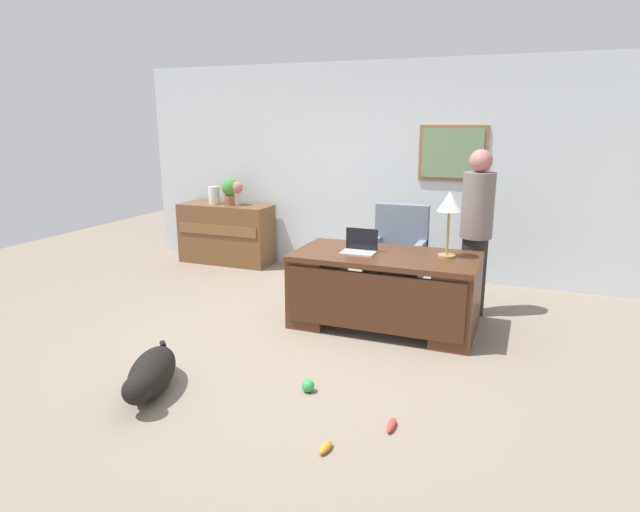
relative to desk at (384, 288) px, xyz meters
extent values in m
plane|color=gray|center=(-0.51, -0.64, -0.40)|extent=(12.00, 12.00, 0.00)
cube|color=silver|center=(-0.51, 1.96, 0.95)|extent=(7.00, 0.12, 2.70)
cube|color=olive|center=(0.31, 1.89, 1.19)|extent=(0.81, 0.03, 0.67)
cube|color=#6D8C62|center=(0.31, 1.87, 1.19)|extent=(0.73, 0.01, 0.59)
cube|color=#4C2B19|center=(0.00, 0.03, 0.31)|extent=(1.75, 0.90, 0.05)
cube|color=#4C2B19|center=(-0.69, 0.03, -0.06)|extent=(0.36, 0.84, 0.68)
cube|color=#4C2B19|center=(0.69, 0.03, -0.06)|extent=(0.36, 0.84, 0.68)
cube|color=#412415|center=(0.00, -0.39, -0.02)|extent=(1.65, 0.04, 0.55)
cube|color=brown|center=(-2.73, 1.61, 0.02)|extent=(1.32, 0.48, 0.83)
cube|color=brown|center=(-2.73, 1.36, 0.12)|extent=(1.22, 0.02, 0.14)
cube|color=slate|center=(-0.09, 0.84, -0.03)|extent=(0.60, 0.58, 0.18)
cylinder|color=black|center=(-0.09, 0.84, -0.26)|extent=(0.10, 0.10, 0.28)
cylinder|color=black|center=(-0.09, 0.84, -0.37)|extent=(0.52, 0.52, 0.05)
cube|color=slate|center=(-0.09, 1.08, 0.36)|extent=(0.60, 0.12, 0.60)
cube|color=slate|center=(-0.35, 0.84, 0.17)|extent=(0.08, 0.50, 0.22)
cube|color=slate|center=(0.17, 0.84, 0.17)|extent=(0.08, 0.50, 0.22)
cylinder|color=#262323|center=(0.76, 0.72, 0.01)|extent=(0.26, 0.26, 0.82)
cylinder|color=slate|center=(0.76, 0.72, 0.75)|extent=(0.32, 0.32, 0.66)
sphere|color=#AC6863|center=(0.76, 0.72, 1.19)|extent=(0.23, 0.23, 0.23)
ellipsoid|color=black|center=(-1.26, -1.90, -0.25)|extent=(0.54, 0.76, 0.30)
sphere|color=black|center=(-1.13, -2.22, -0.21)|extent=(0.20, 0.20, 0.20)
cylinder|color=black|center=(-1.39, -1.57, -0.23)|extent=(0.10, 0.15, 0.21)
cube|color=#B2B5BA|center=(-0.25, -0.04, 0.34)|extent=(0.32, 0.22, 0.01)
cube|color=black|center=(-0.25, 0.06, 0.45)|extent=(0.32, 0.01, 0.21)
cylinder|color=#9E8447|center=(0.56, 0.12, 0.35)|extent=(0.16, 0.16, 0.02)
cylinder|color=#9E8447|center=(0.56, 0.12, 0.56)|extent=(0.02, 0.02, 0.41)
cone|color=silver|center=(0.56, 0.12, 0.86)|extent=(0.22, 0.22, 0.18)
cylinder|color=#BEC094|center=(-2.53, 1.61, 0.52)|extent=(0.09, 0.09, 0.17)
sphere|color=#C66C67|center=(-2.53, 1.61, 0.68)|extent=(0.17, 0.17, 0.17)
cylinder|color=silver|center=(-2.90, 1.61, 0.56)|extent=(0.16, 0.16, 0.24)
cylinder|color=brown|center=(-2.63, 1.61, 0.50)|extent=(0.18, 0.18, 0.14)
sphere|color=#3D8933|center=(-2.63, 1.61, 0.67)|extent=(0.24, 0.24, 0.24)
sphere|color=green|center=(-0.17, -1.48, -0.35)|extent=(0.10, 0.10, 0.10)
ellipsoid|color=#E53F33|center=(0.53, -1.74, -0.37)|extent=(0.05, 0.17, 0.05)
ellipsoid|color=orange|center=(0.22, -2.13, -0.37)|extent=(0.07, 0.15, 0.05)
camera|label=1|loc=(1.27, -4.87, 1.57)|focal=30.39mm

